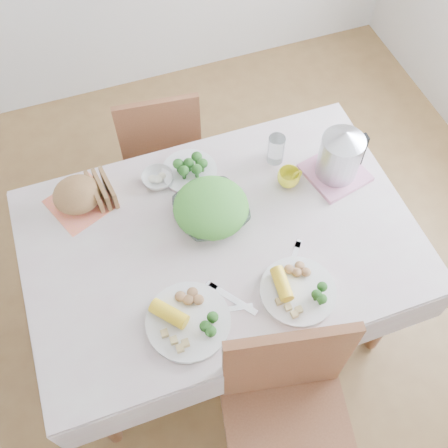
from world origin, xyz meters
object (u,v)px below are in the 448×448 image
object	(u,v)px
dining_table	(221,282)
chair_near	(290,442)
dinner_plate_right	(298,291)
chair_far	(158,137)
yellow_mug	(288,178)
dinner_plate_left	(188,322)
electric_kettle	(340,155)
salad_bowl	(211,212)

from	to	relation	value
dining_table	chair_near	xyz separation A→B (m)	(0.01, -0.73, 0.09)
dinner_plate_right	dining_table	bearing A→B (deg)	120.48
chair_far	yellow_mug	distance (m)	0.86
dinner_plate_left	yellow_mug	size ratio (longest dim) A/B	3.22
dinner_plate_left	chair_far	bearing A→B (deg)	81.10
dinner_plate_right	electric_kettle	world-z (taller)	electric_kettle
dining_table	dinner_plate_right	world-z (taller)	dinner_plate_right
yellow_mug	dining_table	bearing A→B (deg)	-155.96
salad_bowl	dinner_plate_left	xyz separation A→B (m)	(-0.22, -0.39, -0.02)
yellow_mug	electric_kettle	size ratio (longest dim) A/B	0.39
dining_table	salad_bowl	world-z (taller)	salad_bowl
salad_bowl	electric_kettle	world-z (taller)	electric_kettle
dining_table	dinner_plate_left	world-z (taller)	dinner_plate_left
dining_table	electric_kettle	size ratio (longest dim) A/B	5.85
salad_bowl	yellow_mug	xyz separation A→B (m)	(0.35, 0.05, 0.00)
dinner_plate_left	dinner_plate_right	xyz separation A→B (m)	(0.41, -0.02, 0.00)
chair_far	yellow_mug	bearing A→B (deg)	125.77
chair_near	dinner_plate_left	world-z (taller)	chair_near
chair_near	electric_kettle	distance (m)	1.10
chair_near	chair_far	size ratio (longest dim) A/B	1.14
salad_bowl	yellow_mug	distance (m)	0.35
yellow_mug	chair_far	bearing A→B (deg)	119.55
chair_near	dinner_plate_left	bearing A→B (deg)	128.43
chair_far	salad_bowl	bearing A→B (deg)	99.41
chair_far	salad_bowl	world-z (taller)	chair_far
chair_far	dinner_plate_right	xyz separation A→B (m)	(0.23, -1.16, 0.31)
dinner_plate_left	electric_kettle	size ratio (longest dim) A/B	1.25
dining_table	dinner_plate_right	size ratio (longest dim) A/B	5.06
dinner_plate_right	dinner_plate_left	bearing A→B (deg)	176.86
salad_bowl	yellow_mug	size ratio (longest dim) A/B	2.98
salad_bowl	dinner_plate_right	bearing A→B (deg)	-65.82
chair_far	salad_bowl	size ratio (longest dim) A/B	3.20
chair_near	yellow_mug	world-z (taller)	chair_near
dining_table	chair_near	bearing A→B (deg)	-89.54
dining_table	dinner_plate_left	size ratio (longest dim) A/B	4.70
dining_table	dinner_plate_right	bearing A→B (deg)	-59.52
chair_near	electric_kettle	size ratio (longest dim) A/B	4.21
chair_near	dinner_plate_right	distance (m)	0.55
yellow_mug	dinner_plate_right	bearing A→B (deg)	-109.20
electric_kettle	yellow_mug	bearing A→B (deg)	154.62
chair_near	dinner_plate_left	distance (m)	0.59
dining_table	chair_near	size ratio (longest dim) A/B	1.39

